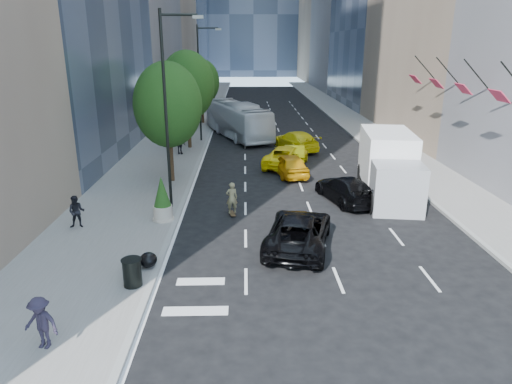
{
  "coord_description": "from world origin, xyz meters",
  "views": [
    {
      "loc": [
        -2.5,
        -19.32,
        8.49
      ],
      "look_at": [
        -1.97,
        1.96,
        1.6
      ],
      "focal_mm": 32.0,
      "sensor_mm": 36.0,
      "label": 1
    }
  ],
  "objects_px": {
    "box_truck": "(389,165)",
    "planter_shrub": "(162,200)",
    "black_sedan_lincoln": "(299,231)",
    "trash_can": "(132,273)",
    "city_bus": "(237,120)",
    "skateboarder": "(232,200)",
    "black_sedan_mercedes": "(346,189)"
  },
  "relations": [
    {
      "from": "skateboarder",
      "to": "trash_can",
      "type": "bearing_deg",
      "value": 53.3
    },
    {
      "from": "black_sedan_lincoln",
      "to": "trash_can",
      "type": "xyz_separation_m",
      "value": [
        -6.41,
        -3.48,
        -0.11
      ]
    },
    {
      "from": "skateboarder",
      "to": "black_sedan_mercedes",
      "type": "bearing_deg",
      "value": -174.2
    },
    {
      "from": "black_sedan_mercedes",
      "to": "city_bus",
      "type": "xyz_separation_m",
      "value": [
        -6.37,
        19.31,
        0.93
      ]
    },
    {
      "from": "skateboarder",
      "to": "planter_shrub",
      "type": "bearing_deg",
      "value": 3.55
    },
    {
      "from": "black_sedan_lincoln",
      "to": "black_sedan_mercedes",
      "type": "height_order",
      "value": "black_sedan_lincoln"
    },
    {
      "from": "black_sedan_mercedes",
      "to": "planter_shrub",
      "type": "bearing_deg",
      "value": 1.95
    },
    {
      "from": "black_sedan_mercedes",
      "to": "planter_shrub",
      "type": "distance_m",
      "value": 10.24
    },
    {
      "from": "black_sedan_mercedes",
      "to": "trash_can",
      "type": "xyz_separation_m",
      "value": [
        -9.77,
        -9.55,
        -0.07
      ]
    },
    {
      "from": "trash_can",
      "to": "planter_shrub",
      "type": "relative_size",
      "value": 0.44
    },
    {
      "from": "black_sedan_lincoln",
      "to": "trash_can",
      "type": "height_order",
      "value": "black_sedan_lincoln"
    },
    {
      "from": "city_bus",
      "to": "box_truck",
      "type": "height_order",
      "value": "box_truck"
    },
    {
      "from": "city_bus",
      "to": "planter_shrub",
      "type": "bearing_deg",
      "value": -119.24
    },
    {
      "from": "skateboarder",
      "to": "trash_can",
      "type": "xyz_separation_m",
      "value": [
        -3.4,
        -7.48,
        -0.19
      ]
    },
    {
      "from": "box_truck",
      "to": "planter_shrub",
      "type": "relative_size",
      "value": 3.48
    },
    {
      "from": "black_sedan_lincoln",
      "to": "city_bus",
      "type": "xyz_separation_m",
      "value": [
        -3.01,
        25.39,
        0.89
      ]
    },
    {
      "from": "city_bus",
      "to": "planter_shrub",
      "type": "relative_size",
      "value": 5.25
    },
    {
      "from": "black_sedan_mercedes",
      "to": "box_truck",
      "type": "relative_size",
      "value": 0.63
    },
    {
      "from": "skateboarder",
      "to": "planter_shrub",
      "type": "distance_m",
      "value": 3.55
    },
    {
      "from": "city_bus",
      "to": "trash_can",
      "type": "bearing_deg",
      "value": -117.3
    },
    {
      "from": "skateboarder",
      "to": "city_bus",
      "type": "relative_size",
      "value": 0.14
    },
    {
      "from": "city_bus",
      "to": "planter_shrub",
      "type": "height_order",
      "value": "city_bus"
    },
    {
      "from": "black_sedan_lincoln",
      "to": "box_truck",
      "type": "bearing_deg",
      "value": -116.84
    },
    {
      "from": "box_truck",
      "to": "planter_shrub",
      "type": "distance_m",
      "value": 13.12
    },
    {
      "from": "skateboarder",
      "to": "black_sedan_mercedes",
      "type": "height_order",
      "value": "skateboarder"
    },
    {
      "from": "black_sedan_mercedes",
      "to": "box_truck",
      "type": "bearing_deg",
      "value": -174.26
    },
    {
      "from": "black_sedan_mercedes",
      "to": "black_sedan_lincoln",
      "type": "bearing_deg",
      "value": 45.79
    },
    {
      "from": "black_sedan_lincoln",
      "to": "box_truck",
      "type": "height_order",
      "value": "box_truck"
    },
    {
      "from": "city_bus",
      "to": "planter_shrub",
      "type": "xyz_separation_m",
      "value": [
        -3.4,
        -22.35,
        -0.43
      ]
    },
    {
      "from": "black_sedan_lincoln",
      "to": "black_sedan_mercedes",
      "type": "distance_m",
      "value": 6.94
    },
    {
      "from": "planter_shrub",
      "to": "black_sedan_lincoln",
      "type": "bearing_deg",
      "value": -25.34
    },
    {
      "from": "box_truck",
      "to": "planter_shrub",
      "type": "height_order",
      "value": "box_truck"
    }
  ]
}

